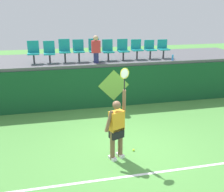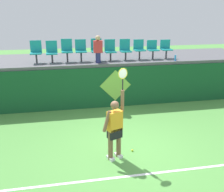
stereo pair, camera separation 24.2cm
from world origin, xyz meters
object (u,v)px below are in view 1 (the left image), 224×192
at_px(stadium_chair_2, 65,50).
at_px(stadium_chair_3, 79,49).
at_px(stadium_chair_1, 49,51).
at_px(stadium_chair_6, 123,49).
at_px(tennis_player, 117,127).
at_px(stadium_chair_0, 33,51).
at_px(stadium_chair_5, 108,49).
at_px(spectator_0, 96,49).
at_px(stadium_chair_8, 150,48).
at_px(stadium_chair_4, 94,49).
at_px(tennis_ball, 134,150).
at_px(stadium_chair_7, 137,48).
at_px(stadium_chair_9, 163,48).
at_px(water_bottle, 173,58).

height_order(stadium_chair_2, stadium_chair_3, stadium_chair_2).
xyz_separation_m(stadium_chair_1, stadium_chair_6, (3.01, 0.00, -0.00)).
height_order(tennis_player, stadium_chair_0, stadium_chair_0).
bearing_deg(stadium_chair_5, spectator_0, -143.36).
bearing_deg(stadium_chair_8, stadium_chair_4, 179.73).
height_order(tennis_ball, stadium_chair_6, stadium_chair_6).
bearing_deg(spectator_0, stadium_chair_7, 12.89).
relative_size(stadium_chair_0, stadium_chair_1, 1.03).
bearing_deg(spectator_0, stadium_chair_9, 7.80).
bearing_deg(stadium_chair_5, stadium_chair_3, -179.84).
xyz_separation_m(stadium_chair_7, spectator_0, (-1.81, -0.41, 0.10)).
bearing_deg(tennis_ball, stadium_chair_7, 72.14).
distance_m(stadium_chair_5, stadium_chair_7, 1.24).
bearing_deg(tennis_ball, spectator_0, 95.41).
bearing_deg(stadium_chair_4, stadium_chair_9, -0.21).
xyz_separation_m(stadium_chair_3, stadium_chair_5, (1.21, 0.00, -0.03)).
xyz_separation_m(stadium_chair_2, stadium_chair_9, (4.20, -0.01, -0.06)).
bearing_deg(tennis_player, stadium_chair_2, 102.30).
distance_m(water_bottle, stadium_chair_2, 4.45).
distance_m(tennis_player, water_bottle, 5.35).
bearing_deg(tennis_ball, stadium_chair_8, 65.49).
height_order(stadium_chair_9, spectator_0, spectator_0).
xyz_separation_m(tennis_ball, stadium_chair_3, (-1.02, 4.44, 2.22)).
xyz_separation_m(stadium_chair_8, stadium_chair_9, (0.60, 0.00, 0.00)).
distance_m(stadium_chair_9, spectator_0, 3.03).
bearing_deg(stadium_chair_2, stadium_chair_4, 0.06).
xyz_separation_m(stadium_chair_0, stadium_chair_4, (2.40, 0.00, 0.01)).
xyz_separation_m(tennis_player, stadium_chair_4, (0.18, 4.69, 1.33)).
bearing_deg(stadium_chair_8, water_bottle, -38.57).
height_order(water_bottle, stadium_chair_6, stadium_chair_6).
distance_m(stadium_chair_2, stadium_chair_9, 4.20).
bearing_deg(stadium_chair_9, stadium_chair_3, 179.89).
distance_m(tennis_ball, water_bottle, 5.08).
xyz_separation_m(stadium_chair_8, spectator_0, (-2.40, -0.41, 0.12)).
bearing_deg(stadium_chair_1, stadium_chair_6, 0.00).
distance_m(stadium_chair_6, stadium_chair_7, 0.60).
relative_size(stadium_chair_5, spectator_0, 0.79).
bearing_deg(water_bottle, stadium_chair_7, 155.50).
distance_m(water_bottle, stadium_chair_3, 3.90).
relative_size(stadium_chair_1, stadium_chair_6, 1.00).
bearing_deg(stadium_chair_0, stadium_chair_7, -0.09).
bearing_deg(stadium_chair_7, tennis_ball, -107.86).
bearing_deg(stadium_chair_4, stadium_chair_1, -179.96).
bearing_deg(stadium_chair_4, tennis_ball, -85.10).
relative_size(stadium_chair_4, stadium_chair_7, 1.10).
bearing_deg(stadium_chair_9, stadium_chair_1, 179.88).
xyz_separation_m(stadium_chair_1, stadium_chair_4, (1.80, 0.00, 0.03)).
distance_m(stadium_chair_1, spectator_0, 1.85).
bearing_deg(spectator_0, stadium_chair_3, 146.95).
distance_m(tennis_ball, stadium_chair_2, 5.22).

